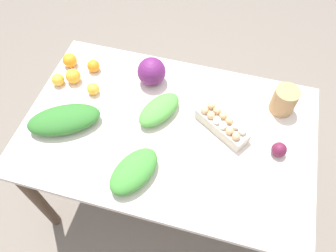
% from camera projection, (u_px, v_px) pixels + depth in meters
% --- Properties ---
extents(ground_plane, '(8.00, 8.00, 0.00)m').
position_uv_depth(ground_plane, '(168.00, 191.00, 2.23)').
color(ground_plane, '#70665B').
extents(dining_table, '(1.40, 0.90, 0.77)m').
position_uv_depth(dining_table, '(168.00, 139.00, 1.67)').
color(dining_table, silver).
rests_on(dining_table, ground_plane).
extents(cabbage_purple, '(0.15, 0.15, 0.15)m').
position_uv_depth(cabbage_purple, '(152.00, 72.00, 1.69)').
color(cabbage_purple, '#601E5B').
rests_on(cabbage_purple, dining_table).
extents(egg_carton, '(0.28, 0.23, 0.09)m').
position_uv_depth(egg_carton, '(222.00, 124.00, 1.55)').
color(egg_carton, beige).
rests_on(egg_carton, dining_table).
extents(paper_bag, '(0.12, 0.12, 0.14)m').
position_uv_depth(paper_bag, '(284.00, 100.00, 1.59)').
color(paper_bag, '#A87F51').
rests_on(paper_bag, dining_table).
extents(greens_bunch_scallion, '(0.38, 0.31, 0.09)m').
position_uv_depth(greens_bunch_scallion, '(64.00, 120.00, 1.56)').
color(greens_bunch_scallion, '#2D6B28').
rests_on(greens_bunch_scallion, dining_table).
extents(greens_bunch_chard, '(0.24, 0.30, 0.09)m').
position_uv_depth(greens_bunch_chard, '(134.00, 171.00, 1.41)').
color(greens_bunch_chard, '#3D8433').
rests_on(greens_bunch_chard, dining_table).
extents(greens_bunch_beet_tops, '(0.23, 0.28, 0.08)m').
position_uv_depth(greens_bunch_beet_tops, '(159.00, 110.00, 1.60)').
color(greens_bunch_beet_tops, '#4C933D').
rests_on(greens_bunch_beet_tops, dining_table).
extents(beet_root, '(0.07, 0.07, 0.07)m').
position_uv_depth(beet_root, '(279.00, 149.00, 1.48)').
color(beet_root, '#5B1933').
rests_on(beet_root, dining_table).
extents(orange_0, '(0.06, 0.06, 0.06)m').
position_uv_depth(orange_0, '(93.00, 89.00, 1.68)').
color(orange_0, '#F9A833').
rests_on(orange_0, dining_table).
extents(orange_1, '(0.08, 0.08, 0.08)m').
position_uv_depth(orange_1, '(73.00, 76.00, 1.72)').
color(orange_1, orange).
rests_on(orange_1, dining_table).
extents(orange_2, '(0.07, 0.07, 0.07)m').
position_uv_depth(orange_2, '(93.00, 66.00, 1.77)').
color(orange_2, orange).
rests_on(orange_2, dining_table).
extents(orange_3, '(0.06, 0.06, 0.06)m').
position_uv_depth(orange_3, '(58.00, 80.00, 1.72)').
color(orange_3, '#F9A833').
rests_on(orange_3, dining_table).
extents(orange_4, '(0.08, 0.08, 0.08)m').
position_uv_depth(orange_4, '(70.00, 60.00, 1.79)').
color(orange_4, orange).
rests_on(orange_4, dining_table).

